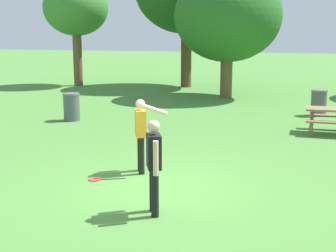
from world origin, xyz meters
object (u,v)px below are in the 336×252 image
person_thrower (141,130)px  person_catcher (154,161)px  picnic_table_near (335,115)px  trash_can_further_along (319,103)px  tree_far_right (228,16)px  tree_tall_left (76,9)px  frisbee (95,179)px  trash_can_beside_table (72,107)px

person_thrower → person_catcher: 2.42m
picnic_table_near → person_thrower: bearing=-128.6°
person_catcher → trash_can_further_along: person_catcher is taller
person_catcher → tree_far_right: tree_far_right is taller
person_catcher → tree_tall_left: 19.98m
frisbee → picnic_table_near: bearing=50.6°
person_catcher → frisbee: size_ratio=6.02×
frisbee → trash_can_further_along: size_ratio=0.28×
person_thrower → frisbee: bearing=-134.3°
person_thrower → trash_can_further_along: 9.37m
trash_can_further_along → tree_tall_left: tree_tall_left is taller
person_thrower → trash_can_further_along: bearing=65.1°
person_catcher → picnic_table_near: bearing=66.5°
person_thrower → tree_tall_left: size_ratio=0.28×
frisbee → picnic_table_near: picnic_table_near is taller
person_catcher → trash_can_further_along: size_ratio=1.71×
person_catcher → trash_can_beside_table: (-5.37, 7.29, -0.46)m
trash_can_beside_table → tree_tall_left: tree_tall_left is taller
picnic_table_near → trash_can_further_along: bearing=97.1°
tree_tall_left → person_thrower: bearing=-58.6°
picnic_table_near → trash_can_beside_table: trash_can_beside_table is taller
frisbee → tree_tall_left: 18.10m
frisbee → person_catcher: bearing=-38.8°
trash_can_beside_table → tree_far_right: bearing=59.3°
picnic_table_near → tree_far_right: size_ratio=0.29×
picnic_table_near → tree_tall_left: size_ratio=0.29×
trash_can_further_along → tree_tall_left: (-12.95, 6.27, 3.79)m
person_catcher → trash_can_beside_table: size_ratio=1.71×
person_thrower → tree_far_right: tree_far_right is taller
tree_tall_left → trash_can_further_along: bearing=-25.8°
person_catcher → picnic_table_near: size_ratio=0.96×
trash_can_further_along → person_catcher: bearing=-105.4°
picnic_table_near → tree_far_right: tree_far_right is taller
frisbee → trash_can_beside_table: size_ratio=0.28×
tree_far_right → trash_can_further_along: bearing=-42.9°
person_catcher → tree_tall_left: tree_tall_left is taller
trash_can_beside_table → trash_can_further_along: (8.31, 3.41, 0.00)m
person_thrower → picnic_table_near: 6.95m
person_catcher → tree_tall_left: bearing=120.6°
picnic_table_near → trash_can_further_along: (-0.38, 3.07, -0.08)m
trash_can_further_along → picnic_table_near: bearing=-82.9°
picnic_table_near → trash_can_further_along: size_ratio=1.78×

